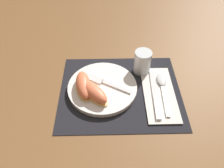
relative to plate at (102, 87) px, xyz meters
name	(u,v)px	position (x,y,z in m)	size (l,w,h in m)	color
ground_plane	(120,91)	(0.06, -0.01, -0.01)	(3.00, 3.00, 0.00)	brown
placemat	(120,91)	(0.06, -0.01, -0.01)	(0.41, 0.33, 0.00)	black
plate	(102,87)	(0.00, 0.00, 0.00)	(0.23, 0.23, 0.02)	white
juice_glass	(142,63)	(0.14, 0.09, 0.03)	(0.06, 0.06, 0.08)	silver
napkin	(159,93)	(0.19, -0.02, -0.01)	(0.10, 0.24, 0.00)	white
knife	(155,93)	(0.18, -0.03, 0.00)	(0.03, 0.22, 0.01)	silver
spoon	(163,85)	(0.21, 0.01, 0.00)	(0.04, 0.19, 0.01)	silver
fork	(104,83)	(0.01, 0.01, 0.01)	(0.16, 0.10, 0.00)	silver
citrus_wedge_0	(83,84)	(-0.06, -0.01, 0.03)	(0.07, 0.12, 0.04)	#F4DB84
citrus_wedge_1	(84,88)	(-0.06, -0.02, 0.02)	(0.07, 0.11, 0.04)	#F4DB84
citrus_wedge_2	(93,91)	(-0.03, -0.04, 0.02)	(0.13, 0.13, 0.04)	#F4DB84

